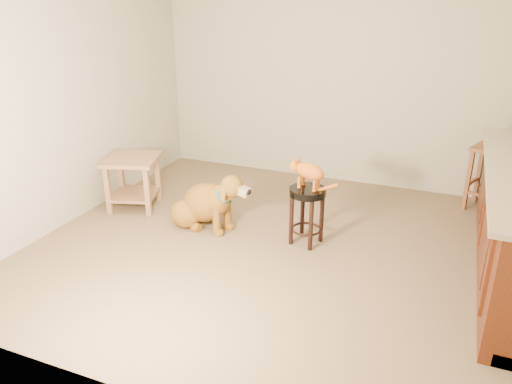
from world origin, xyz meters
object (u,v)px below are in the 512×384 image
at_px(wood_stool, 488,178).
at_px(tabby_kitten, 308,171).
at_px(side_table, 133,175).
at_px(golden_retriever, 206,204).
at_px(padded_stool, 307,204).

bearing_deg(wood_stool, tabby_kitten, -136.86).
height_order(wood_stool, side_table, wood_stool).
height_order(wood_stool, golden_retriever, wood_stool).
distance_m(wood_stool, side_table, 3.81).
height_order(padded_stool, wood_stool, wood_stool).
xyz_separation_m(golden_retriever, tabby_kitten, (1.02, 0.05, 0.47)).
height_order(padded_stool, side_table, side_table).
xyz_separation_m(side_table, tabby_kitten, (1.97, -0.09, 0.34)).
bearing_deg(side_table, padded_stool, -2.73).
distance_m(padded_stool, side_table, 1.99).
bearing_deg(tabby_kitten, side_table, -170.05).
distance_m(padded_stool, golden_retriever, 1.04).
bearing_deg(golden_retriever, tabby_kitten, 15.25).
xyz_separation_m(padded_stool, tabby_kitten, (-0.01, 0.00, 0.32)).
relative_size(wood_stool, side_table, 1.01).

